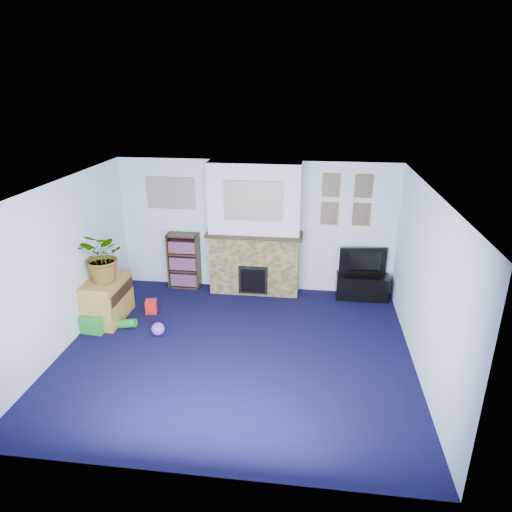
# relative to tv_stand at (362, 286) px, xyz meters

# --- Properties ---
(floor) EXTENTS (5.00, 4.50, 0.01)m
(floor) POSITION_rel_tv_stand_xyz_m (-1.95, -2.03, -0.23)
(floor) COLOR black
(floor) RESTS_ON ground
(ceiling) EXTENTS (5.00, 4.50, 0.01)m
(ceiling) POSITION_rel_tv_stand_xyz_m (-1.95, -2.03, 2.17)
(ceiling) COLOR white
(ceiling) RESTS_ON wall_back
(wall_back) EXTENTS (5.00, 0.04, 2.40)m
(wall_back) POSITION_rel_tv_stand_xyz_m (-1.95, 0.22, 0.97)
(wall_back) COLOR silver
(wall_back) RESTS_ON ground
(wall_front) EXTENTS (5.00, 0.04, 2.40)m
(wall_front) POSITION_rel_tv_stand_xyz_m (-1.95, -4.28, 0.97)
(wall_front) COLOR silver
(wall_front) RESTS_ON ground
(wall_left) EXTENTS (0.04, 4.50, 2.40)m
(wall_left) POSITION_rel_tv_stand_xyz_m (-4.45, -2.03, 0.97)
(wall_left) COLOR silver
(wall_left) RESTS_ON ground
(wall_right) EXTENTS (0.04, 4.50, 2.40)m
(wall_right) POSITION_rel_tv_stand_xyz_m (0.55, -2.03, 0.97)
(wall_right) COLOR silver
(wall_right) RESTS_ON ground
(chimney_breast) EXTENTS (1.72, 0.50, 2.40)m
(chimney_breast) POSITION_rel_tv_stand_xyz_m (-1.95, 0.02, 0.96)
(chimney_breast) COLOR brown
(chimney_breast) RESTS_ON ground
(collage_main) EXTENTS (1.00, 0.03, 0.68)m
(collage_main) POSITION_rel_tv_stand_xyz_m (-1.95, -0.19, 1.55)
(collage_main) COLOR gray
(collage_main) RESTS_ON chimney_breast
(collage_left) EXTENTS (0.90, 0.03, 0.58)m
(collage_left) POSITION_rel_tv_stand_xyz_m (-3.50, 0.21, 1.55)
(collage_left) COLOR gray
(collage_left) RESTS_ON wall_back
(portrait_tl) EXTENTS (0.30, 0.03, 0.40)m
(portrait_tl) POSITION_rel_tv_stand_xyz_m (-0.65, 0.20, 1.77)
(portrait_tl) COLOR brown
(portrait_tl) RESTS_ON wall_back
(portrait_tr) EXTENTS (0.30, 0.03, 0.40)m
(portrait_tr) POSITION_rel_tv_stand_xyz_m (-0.10, 0.20, 1.77)
(portrait_tr) COLOR brown
(portrait_tr) RESTS_ON wall_back
(portrait_bl) EXTENTS (0.30, 0.03, 0.40)m
(portrait_bl) POSITION_rel_tv_stand_xyz_m (-0.65, 0.20, 1.27)
(portrait_bl) COLOR brown
(portrait_bl) RESTS_ON wall_back
(portrait_br) EXTENTS (0.30, 0.03, 0.40)m
(portrait_br) POSITION_rel_tv_stand_xyz_m (-0.10, 0.20, 1.27)
(portrait_br) COLOR brown
(portrait_br) RESTS_ON wall_back
(tv_stand) EXTENTS (0.92, 0.39, 0.44)m
(tv_stand) POSITION_rel_tv_stand_xyz_m (0.00, 0.00, 0.00)
(tv_stand) COLOR black
(tv_stand) RESTS_ON ground
(television) EXTENTS (0.85, 0.22, 0.49)m
(television) POSITION_rel_tv_stand_xyz_m (0.00, 0.02, 0.45)
(television) COLOR black
(television) RESTS_ON tv_stand
(bookshelf) EXTENTS (0.58, 0.28, 1.05)m
(bookshelf) POSITION_rel_tv_stand_xyz_m (-3.29, 0.08, 0.28)
(bookshelf) COLOR black
(bookshelf) RESTS_ON ground
(sideboard) EXTENTS (0.51, 0.92, 0.71)m
(sideboard) POSITION_rel_tv_stand_xyz_m (-4.19, -1.32, 0.12)
(sideboard) COLOR #A67C35
(sideboard) RESTS_ON ground
(potted_plant) EXTENTS (0.89, 0.82, 0.82)m
(potted_plant) POSITION_rel_tv_stand_xyz_m (-4.14, -1.37, 0.90)
(potted_plant) COLOR #26661E
(potted_plant) RESTS_ON sideboard
(mantel_clock) EXTENTS (0.11, 0.07, 0.16)m
(mantel_clock) POSITION_rel_tv_stand_xyz_m (-1.95, -0.03, 1.00)
(mantel_clock) COLOR gold
(mantel_clock) RESTS_ON chimney_breast
(mantel_candle) EXTENTS (0.05, 0.05, 0.15)m
(mantel_candle) POSITION_rel_tv_stand_xyz_m (-1.63, -0.03, 1.01)
(mantel_candle) COLOR #B2BFC6
(mantel_candle) RESTS_ON chimney_breast
(mantel_teddy) EXTENTS (0.13, 0.13, 0.13)m
(mantel_teddy) POSITION_rel_tv_stand_xyz_m (-2.53, -0.03, 0.99)
(mantel_teddy) COLOR gray
(mantel_teddy) RESTS_ON chimney_breast
(mantel_can) EXTENTS (0.06, 0.06, 0.12)m
(mantel_can) POSITION_rel_tv_stand_xyz_m (-1.21, -0.03, 0.99)
(mantel_can) COLOR red
(mantel_can) RESTS_ON chimney_breast
(green_crate) EXTENTS (0.38, 0.32, 0.29)m
(green_crate) POSITION_rel_tv_stand_xyz_m (-4.25, -1.72, -0.09)
(green_crate) COLOR #198C26
(green_crate) RESTS_ON ground
(toy_ball) EXTENTS (0.21, 0.21, 0.21)m
(toy_ball) POSITION_rel_tv_stand_xyz_m (-3.22, -1.72, -0.14)
(toy_ball) COLOR purple
(toy_ball) RESTS_ON ground
(toy_block) EXTENTS (0.21, 0.21, 0.22)m
(toy_block) POSITION_rel_tv_stand_xyz_m (-3.57, -1.03, -0.12)
(toy_block) COLOR red
(toy_block) RESTS_ON ground
(toy_tube) EXTENTS (0.31, 0.14, 0.18)m
(toy_tube) POSITION_rel_tv_stand_xyz_m (-3.79, -1.57, -0.16)
(toy_tube) COLOR #198C26
(toy_tube) RESTS_ON ground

